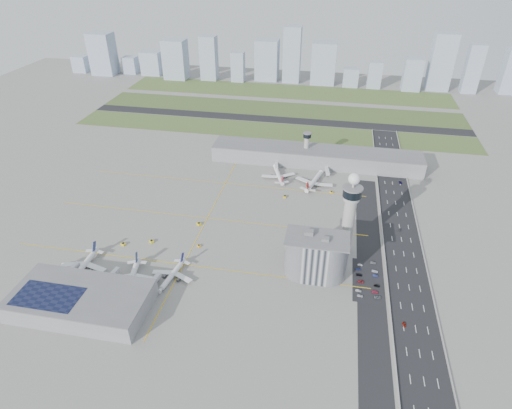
% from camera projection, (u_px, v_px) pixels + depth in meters
% --- Properties ---
extents(ground, '(1000.00, 1000.00, 0.00)m').
position_uv_depth(ground, '(247.00, 246.00, 322.06)').
color(ground, gray).
extents(grass_strip_0, '(480.00, 50.00, 0.08)m').
position_uv_depth(grass_strip_0, '(270.00, 130.00, 512.16)').
color(grass_strip_0, '#536A32').
rests_on(grass_strip_0, ground).
extents(grass_strip_1, '(480.00, 60.00, 0.08)m').
position_uv_depth(grass_strip_1, '(279.00, 109.00, 574.47)').
color(grass_strip_1, '#445829').
rests_on(grass_strip_1, ground).
extents(grass_strip_2, '(480.00, 70.00, 0.08)m').
position_uv_depth(grass_strip_2, '(286.00, 91.00, 640.93)').
color(grass_strip_2, '#475A2A').
rests_on(grass_strip_2, ground).
extents(runway, '(480.00, 22.00, 0.10)m').
position_uv_depth(runway, '(274.00, 119.00, 542.89)').
color(runway, black).
rests_on(runway, ground).
extents(highway, '(28.00, 500.00, 0.10)m').
position_uv_depth(highway, '(405.00, 264.00, 303.65)').
color(highway, black).
rests_on(highway, ground).
extents(barrier_left, '(0.60, 500.00, 1.20)m').
position_uv_depth(barrier_left, '(385.00, 261.00, 305.59)').
color(barrier_left, '#9E9E99').
rests_on(barrier_left, ground).
extents(barrier_right, '(0.60, 500.00, 1.20)m').
position_uv_depth(barrier_right, '(426.00, 266.00, 301.12)').
color(barrier_right, '#9E9E99').
rests_on(barrier_right, ground).
extents(landside_road, '(18.00, 260.00, 0.08)m').
position_uv_depth(landside_road, '(370.00, 269.00, 299.34)').
color(landside_road, black).
rests_on(landside_road, ground).
extents(parking_lot, '(20.00, 44.00, 0.10)m').
position_uv_depth(parking_lot, '(367.00, 280.00, 289.69)').
color(parking_lot, black).
rests_on(parking_lot, ground).
extents(taxiway_line_h_0, '(260.00, 0.60, 0.01)m').
position_uv_depth(taxiway_line_h_0, '(184.00, 265.00, 303.53)').
color(taxiway_line_h_0, yellow).
rests_on(taxiway_line_h_0, ground).
extents(taxiway_line_h_1, '(260.00, 0.60, 0.01)m').
position_uv_depth(taxiway_line_h_1, '(207.00, 218.00, 353.37)').
color(taxiway_line_h_1, yellow).
rests_on(taxiway_line_h_1, ground).
extents(taxiway_line_h_2, '(260.00, 0.60, 0.01)m').
position_uv_depth(taxiway_line_h_2, '(225.00, 183.00, 403.22)').
color(taxiway_line_h_2, yellow).
rests_on(taxiway_line_h_2, ground).
extents(taxiway_line_v, '(0.60, 260.00, 0.01)m').
position_uv_depth(taxiway_line_v, '(207.00, 218.00, 353.37)').
color(taxiway_line_v, yellow).
rests_on(taxiway_line_v, ground).
extents(control_tower, '(14.00, 14.00, 64.50)m').
position_uv_depth(control_tower, '(350.00, 211.00, 298.51)').
color(control_tower, '#ADAAA5').
rests_on(control_tower, ground).
extents(secondary_tower, '(8.60, 8.60, 31.90)m').
position_uv_depth(secondary_tower, '(307.00, 145.00, 431.85)').
color(secondary_tower, '#ADAAA5').
rests_on(secondary_tower, ground).
extents(admin_building, '(42.00, 24.00, 33.50)m').
position_uv_depth(admin_building, '(316.00, 256.00, 287.31)').
color(admin_building, '#B2B2B7').
rests_on(admin_building, ground).
extents(terminal_pier, '(210.00, 32.00, 15.80)m').
position_uv_depth(terminal_pier, '(316.00, 156.00, 434.41)').
color(terminal_pier, gray).
rests_on(terminal_pier, ground).
extents(near_terminal, '(84.00, 42.00, 13.00)m').
position_uv_depth(near_terminal, '(81.00, 301.00, 264.57)').
color(near_terminal, gray).
rests_on(near_terminal, ground).
extents(airplane_near_a, '(34.33, 40.28, 11.20)m').
position_uv_depth(airplane_near_a, '(82.00, 264.00, 295.39)').
color(airplane_near_a, white).
rests_on(airplane_near_a, ground).
extents(airplane_near_b, '(40.44, 45.10, 11.03)m').
position_uv_depth(airplane_near_b, '(131.00, 276.00, 285.14)').
color(airplane_near_b, white).
rests_on(airplane_near_b, ground).
extents(airplane_near_c, '(35.18, 39.60, 9.91)m').
position_uv_depth(airplane_near_c, '(171.00, 273.00, 288.44)').
color(airplane_near_c, white).
rests_on(airplane_near_c, ground).
extents(airplane_far_a, '(44.04, 47.59, 10.87)m').
position_uv_depth(airplane_far_a, '(278.00, 172.00, 410.38)').
color(airplane_far_a, white).
rests_on(airplane_far_a, ground).
extents(airplane_far_b, '(45.98, 50.54, 11.95)m').
position_uv_depth(airplane_far_b, '(314.00, 179.00, 398.56)').
color(airplane_far_b, white).
rests_on(airplane_far_b, ground).
extents(jet_bridge_near_0, '(5.39, 14.31, 5.70)m').
position_uv_depth(jet_bridge_near_0, '(65.00, 277.00, 287.92)').
color(jet_bridge_near_0, silver).
rests_on(jet_bridge_near_0, ground).
extents(jet_bridge_near_1, '(5.39, 14.31, 5.70)m').
position_uv_depth(jet_bridge_near_1, '(106.00, 283.00, 283.13)').
color(jet_bridge_near_1, silver).
rests_on(jet_bridge_near_1, ground).
extents(jet_bridge_near_2, '(5.39, 14.31, 5.70)m').
position_uv_depth(jet_bridge_near_2, '(148.00, 289.00, 278.33)').
color(jet_bridge_near_2, silver).
rests_on(jet_bridge_near_2, ground).
extents(jet_bridge_far_0, '(5.39, 14.31, 5.70)m').
position_uv_depth(jet_bridge_far_0, '(276.00, 164.00, 429.88)').
color(jet_bridge_far_0, silver).
rests_on(jet_bridge_far_0, ground).
extents(jet_bridge_far_1, '(5.39, 14.31, 5.70)m').
position_uv_depth(jet_bridge_far_1, '(326.00, 169.00, 421.89)').
color(jet_bridge_far_1, silver).
rests_on(jet_bridge_far_1, ground).
extents(tug_0, '(4.21, 3.53, 2.08)m').
position_uv_depth(tug_0, '(123.00, 244.00, 322.11)').
color(tug_0, yellow).
rests_on(tug_0, ground).
extents(tug_1, '(4.40, 4.32, 2.13)m').
position_uv_depth(tug_1, '(152.00, 241.00, 324.99)').
color(tug_1, yellow).
rests_on(tug_1, ground).
extents(tug_2, '(3.30, 3.19, 1.59)m').
position_uv_depth(tug_2, '(199.00, 246.00, 320.62)').
color(tug_2, yellow).
rests_on(tug_2, ground).
extents(tug_3, '(4.37, 4.20, 2.10)m').
position_uv_depth(tug_3, '(199.00, 224.00, 344.64)').
color(tug_3, yellow).
rests_on(tug_3, ground).
extents(tug_4, '(2.49, 3.59, 2.07)m').
position_uv_depth(tug_4, '(285.00, 196.00, 380.87)').
color(tug_4, gold).
rests_on(tug_4, ground).
extents(tug_5, '(3.36, 3.51, 1.68)m').
position_uv_depth(tug_5, '(331.00, 192.00, 387.74)').
color(tug_5, yellow).
rests_on(tug_5, ground).
extents(car_lot_0, '(3.78, 1.69, 1.26)m').
position_uv_depth(car_lot_0, '(360.00, 296.00, 276.33)').
color(car_lot_0, silver).
rests_on(car_lot_0, ground).
extents(car_lot_1, '(3.85, 1.54, 1.24)m').
position_uv_depth(car_lot_1, '(358.00, 291.00, 280.30)').
color(car_lot_1, '#A4A4A4').
rests_on(car_lot_1, ground).
extents(car_lot_2, '(4.41, 2.07, 1.22)m').
position_uv_depth(car_lot_2, '(361.00, 282.00, 287.67)').
color(car_lot_2, maroon).
rests_on(car_lot_2, ground).
extents(car_lot_3, '(4.20, 1.73, 1.21)m').
position_uv_depth(car_lot_3, '(359.00, 275.00, 293.44)').
color(car_lot_3, black).
rests_on(car_lot_3, ground).
extents(car_lot_4, '(3.87, 1.84, 1.28)m').
position_uv_depth(car_lot_4, '(358.00, 269.00, 298.47)').
color(car_lot_4, navy).
rests_on(car_lot_4, ground).
extents(car_lot_5, '(3.44, 1.41, 1.11)m').
position_uv_depth(car_lot_5, '(360.00, 265.00, 302.31)').
color(car_lot_5, white).
rests_on(car_lot_5, ground).
extents(car_lot_6, '(4.75, 2.71, 1.25)m').
position_uv_depth(car_lot_6, '(378.00, 297.00, 275.24)').
color(car_lot_6, slate).
rests_on(car_lot_6, ground).
extents(car_lot_7, '(4.49, 1.97, 1.28)m').
position_uv_depth(car_lot_7, '(375.00, 292.00, 279.24)').
color(car_lot_7, '#B32644').
rests_on(car_lot_7, ground).
extents(car_lot_8, '(3.92, 1.91, 1.29)m').
position_uv_depth(car_lot_8, '(377.00, 286.00, 284.24)').
color(car_lot_8, black).
rests_on(car_lot_8, ground).
extents(car_lot_9, '(3.75, 1.37, 1.23)m').
position_uv_depth(car_lot_9, '(375.00, 276.00, 292.63)').
color(car_lot_9, navy).
rests_on(car_lot_9, ground).
extents(car_lot_10, '(4.51, 2.56, 1.19)m').
position_uv_depth(car_lot_10, '(375.00, 271.00, 296.52)').
color(car_lot_10, white).
rests_on(car_lot_10, ground).
extents(car_lot_11, '(4.16, 1.78, 1.20)m').
position_uv_depth(car_lot_11, '(373.00, 263.00, 304.35)').
color(car_lot_11, gray).
rests_on(car_lot_11, ground).
extents(car_hw_0, '(1.90, 3.75, 1.22)m').
position_uv_depth(car_hw_0, '(404.00, 324.00, 255.95)').
color(car_hw_0, '#9A1505').
rests_on(car_hw_0, ground).
extents(car_hw_1, '(1.31, 3.41, 1.11)m').
position_uv_depth(car_hw_1, '(400.00, 230.00, 338.41)').
color(car_hw_1, black).
rests_on(car_hw_1, ground).
extents(car_hw_2, '(2.65, 4.67, 1.23)m').
position_uv_depth(car_hw_2, '(400.00, 182.00, 403.23)').
color(car_hw_2, '#140F4D').
rests_on(car_hw_2, ground).
extents(car_hw_4, '(1.86, 3.75, 1.23)m').
position_uv_depth(car_hw_4, '(383.00, 156.00, 452.49)').
color(car_hw_4, '#9A9CA0').
rests_on(car_hw_4, ground).
extents(skyline_bldg_0, '(24.05, 19.24, 26.50)m').
position_uv_depth(skyline_bldg_0, '(81.00, 64.00, 725.72)').
color(skyline_bldg_0, '#9EADC1').
rests_on(skyline_bldg_0, ground).
extents(skyline_bldg_1, '(37.63, 30.10, 65.60)m').
position_uv_depth(skyline_bldg_1, '(103.00, 54.00, 704.46)').
color(skyline_bldg_1, '#9EADC1').
rests_on(skyline_bldg_1, ground).
extents(skyline_bldg_2, '(22.81, 18.25, 26.79)m').
position_uv_depth(skyline_bldg_2, '(131.00, 65.00, 718.84)').
color(skyline_bldg_2, '#9EADC1').
rests_on(skyline_bldg_2, ground).
extents(skyline_bldg_3, '(32.30, 25.84, 36.93)m').
position_uv_depth(skyline_bldg_3, '(152.00, 63.00, 710.95)').
color(skyline_bldg_3, '#9EADC1').
rests_on(skyline_bldg_3, ground).
extents(skyline_bldg_4, '(35.81, 28.65, 60.36)m').
position_uv_depth(skyline_bldg_4, '(176.00, 59.00, 683.59)').
color(skyline_bldg_4, '#9EADC1').
rests_on(skyline_bldg_4, ground).
extents(skyline_bldg_5, '(25.49, 20.39, 66.89)m').
position_uv_depth(skyline_bldg_5, '(209.00, 58.00, 676.87)').
color(skyline_bldg_5, '#9EADC1').
rests_on(skyline_bldg_5, ground).
extents(skyline_bldg_6, '(20.04, 16.03, 45.20)m').
position_uv_depth(skyline_bldg_6, '(238.00, 67.00, 673.61)').
color(skyline_bldg_6, '#9EADC1').
rests_on(skyline_bldg_6, ground).
extents(skyline_bldg_7, '(35.76, 28.61, 61.22)m').
position_uv_depth(skyline_bldg_7, '(267.00, 60.00, 678.20)').
color(skyline_bldg_7, '#9EADC1').
rests_on(skyline_bldg_7, ground).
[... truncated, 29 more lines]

